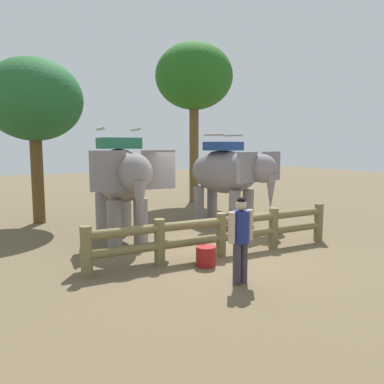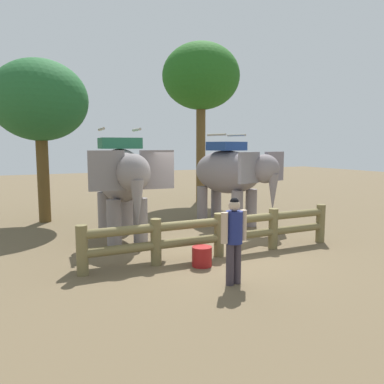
% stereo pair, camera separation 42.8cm
% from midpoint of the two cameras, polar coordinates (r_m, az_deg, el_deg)
% --- Properties ---
extents(ground_plane, '(60.00, 60.00, 0.00)m').
position_cam_midpoint_polar(ground_plane, '(9.51, 4.72, -9.26)').
color(ground_plane, brown).
extents(log_fence, '(6.65, 0.31, 1.05)m').
position_cam_midpoint_polar(log_fence, '(9.19, 5.42, -5.96)').
color(log_fence, brown).
rests_on(log_fence, ground).
extents(elephant_near_left, '(2.09, 3.68, 3.14)m').
position_cam_midpoint_polar(elephant_near_left, '(10.58, -9.35, 2.05)').
color(elephant_near_left, gray).
rests_on(elephant_near_left, ground).
extents(elephant_center, '(2.32, 3.64, 3.05)m').
position_cam_midpoint_polar(elephant_center, '(12.74, 6.87, 2.68)').
color(elephant_center, gray).
rests_on(elephant_center, ground).
extents(tourist_woman_in_black, '(0.59, 0.37, 1.69)m').
position_cam_midpoint_polar(tourist_woman_in_black, '(7.32, 8.00, -6.36)').
color(tourist_woman_in_black, '#362F38').
rests_on(tourist_woman_in_black, ground).
extents(tree_far_left, '(3.56, 3.56, 7.34)m').
position_cam_midpoint_polar(tree_far_left, '(18.17, 2.06, 16.76)').
color(tree_far_left, brown).
rests_on(tree_far_left, ground).
extents(tree_back_center, '(3.22, 3.22, 5.55)m').
position_cam_midpoint_polar(tree_back_center, '(14.07, -21.11, 12.55)').
color(tree_back_center, brown).
rests_on(tree_back_center, ground).
extents(feed_bucket, '(0.44, 0.44, 0.44)m').
position_cam_midpoint_polar(feed_bucket, '(8.52, 2.96, -9.65)').
color(feed_bucket, maroon).
rests_on(feed_bucket, ground).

